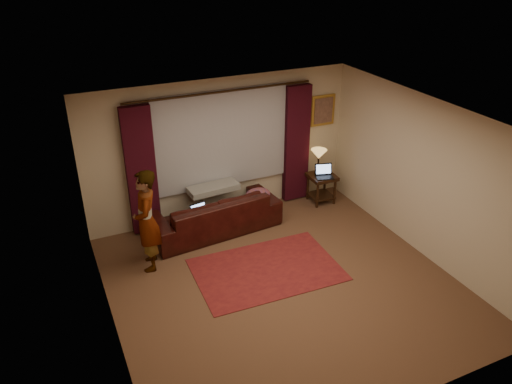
# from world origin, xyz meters

# --- Properties ---
(floor) EXTENTS (5.00, 5.00, 0.01)m
(floor) POSITION_xyz_m (0.00, 0.00, -0.01)
(floor) COLOR brown
(floor) RESTS_ON ground
(ceiling) EXTENTS (5.00, 5.00, 0.02)m
(ceiling) POSITION_xyz_m (0.00, 0.00, 2.60)
(ceiling) COLOR silver
(ceiling) RESTS_ON ground
(wall_back) EXTENTS (5.00, 0.02, 2.60)m
(wall_back) POSITION_xyz_m (0.00, 2.50, 1.30)
(wall_back) COLOR beige
(wall_back) RESTS_ON ground
(wall_front) EXTENTS (5.00, 0.02, 2.60)m
(wall_front) POSITION_xyz_m (0.00, -2.50, 1.30)
(wall_front) COLOR beige
(wall_front) RESTS_ON ground
(wall_left) EXTENTS (0.02, 5.00, 2.60)m
(wall_left) POSITION_xyz_m (-2.50, 0.00, 1.30)
(wall_left) COLOR beige
(wall_left) RESTS_ON ground
(wall_right) EXTENTS (0.02, 5.00, 2.60)m
(wall_right) POSITION_xyz_m (2.50, 0.00, 1.30)
(wall_right) COLOR beige
(wall_right) RESTS_ON ground
(sheer_curtain) EXTENTS (2.50, 0.05, 1.80)m
(sheer_curtain) POSITION_xyz_m (0.00, 2.44, 1.50)
(sheer_curtain) COLOR #A2A1AA
(sheer_curtain) RESTS_ON wall_back
(drape_left) EXTENTS (0.50, 0.14, 2.30)m
(drape_left) POSITION_xyz_m (-1.50, 2.39, 1.18)
(drape_left) COLOR black
(drape_left) RESTS_ON floor
(drape_right) EXTENTS (0.50, 0.14, 2.30)m
(drape_right) POSITION_xyz_m (1.50, 2.39, 1.18)
(drape_right) COLOR black
(drape_right) RESTS_ON floor
(curtain_rod) EXTENTS (0.04, 0.04, 3.40)m
(curtain_rod) POSITION_xyz_m (0.00, 2.39, 2.38)
(curtain_rod) COLOR black
(curtain_rod) RESTS_ON wall_back
(picture_frame) EXTENTS (0.50, 0.04, 0.60)m
(picture_frame) POSITION_xyz_m (2.10, 2.47, 1.75)
(picture_frame) COLOR #BA8C36
(picture_frame) RESTS_ON wall_back
(sofa) EXTENTS (2.41, 1.21, 0.94)m
(sofa) POSITION_xyz_m (-0.39, 1.92, 0.47)
(sofa) COLOR black
(sofa) RESTS_ON floor
(throw_blanket) EXTENTS (0.94, 0.43, 0.11)m
(throw_blanket) POSITION_xyz_m (-0.29, 2.20, 0.95)
(throw_blanket) COLOR gray
(throw_blanket) RESTS_ON sofa
(clothing_pile) EXTENTS (0.56, 0.49, 0.20)m
(clothing_pile) POSITION_xyz_m (0.44, 1.85, 0.57)
(clothing_pile) COLOR brown
(clothing_pile) RESTS_ON sofa
(laptop_sofa) EXTENTS (0.35, 0.37, 0.21)m
(laptop_sofa) POSITION_xyz_m (-0.71, 1.67, 0.58)
(laptop_sofa) COLOR black
(laptop_sofa) RESTS_ON sofa
(area_rug) EXTENTS (2.32, 1.59, 0.01)m
(area_rug) POSITION_xyz_m (-0.07, 0.43, 0.01)
(area_rug) COLOR maroon
(area_rug) RESTS_ON floor
(end_table) EXTENTS (0.52, 0.52, 0.58)m
(end_table) POSITION_xyz_m (1.92, 2.06, 0.29)
(end_table) COLOR black
(end_table) RESTS_ON floor
(tiffany_lamp) EXTENTS (0.31, 0.31, 0.50)m
(tiffany_lamp) POSITION_xyz_m (1.89, 2.18, 0.83)
(tiffany_lamp) COLOR olive
(tiffany_lamp) RESTS_ON end_table
(laptop_table) EXTENTS (0.42, 0.44, 0.24)m
(laptop_table) POSITION_xyz_m (1.90, 1.95, 0.70)
(laptop_table) COLOR black
(laptop_table) RESTS_ON end_table
(person) EXTENTS (0.59, 0.59, 1.67)m
(person) POSITION_xyz_m (-1.70, 1.31, 0.84)
(person) COLOR gray
(person) RESTS_ON floor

